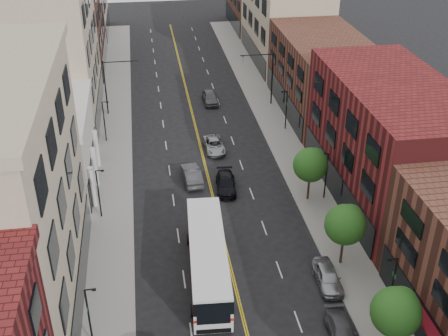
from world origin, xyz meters
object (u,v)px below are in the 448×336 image
car_lane_b (214,145)px  car_lane_a (226,184)px  car_parked_far (328,277)px  car_lane_behind (192,175)px  car_parked_mid (342,332)px  car_lane_c (210,97)px  city_bus (208,257)px

car_lane_b → car_lane_a: bearing=-91.8°
car_parked_far → car_lane_behind: 19.90m
car_parked_mid → car_lane_b: 30.39m
car_lane_behind → car_lane_c: 21.01m
car_parked_mid → car_lane_behind: (-8.43, 23.38, 0.16)m
car_lane_b → car_lane_c: car_lane_c is taller
car_lane_a → car_lane_behind: bearing=152.0°
car_lane_c → car_lane_behind: bearing=-104.0°
city_bus → car_parked_far: size_ratio=2.99×
car_parked_mid → city_bus: bearing=139.4°
city_bus → car_lane_c: 36.05m
car_parked_far → car_lane_b: car_parked_far is taller
car_lane_behind → car_lane_b: size_ratio=1.02×
city_bus → car_lane_c: city_bus is taller
city_bus → car_lane_b: city_bus is taller
city_bus → car_lane_behind: bearing=92.8°
car_parked_mid → car_lane_behind: car_lane_behind is taller
city_bus → car_parked_mid: (8.63, -8.17, -1.33)m
city_bus → car_parked_mid: size_ratio=2.99×
car_lane_c → car_lane_b: bearing=-96.8°
car_parked_far → car_lane_c: car_lane_c is taller
car_lane_a → car_lane_c: (1.33, 22.65, 0.11)m
city_bus → car_parked_far: bearing=-11.0°
car_lane_behind → city_bus: bearing=85.0°
car_parked_far → car_lane_behind: (-9.20, 17.65, 0.05)m
car_lane_b → car_lane_c: bearing=82.7°
city_bus → car_lane_a: 13.57m
car_parked_mid → car_lane_behind: size_ratio=0.91×
city_bus → car_lane_c: size_ratio=2.80×
city_bus → car_lane_behind: city_bus is taller
car_parked_mid → car_lane_a: 21.84m
car_parked_mid → car_lane_b: (-5.13, 29.96, 0.02)m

